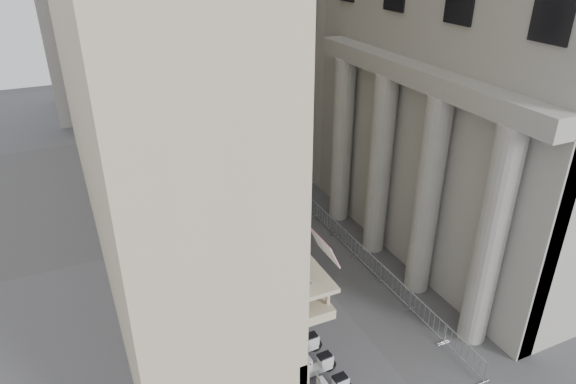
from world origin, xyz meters
name	(u,v)px	position (x,y,z in m)	size (l,w,h in m)	color
iron_fence	(209,246)	(-4.30, 18.00, 0.00)	(0.30, 28.00, 1.40)	black
blue_awning	(286,170)	(4.15, 26.00, 0.00)	(1.60, 3.00, 3.00)	navy
scooter_2	(317,376)	(-3.08, 6.80, 0.00)	(0.56, 1.40, 1.50)	silver
scooter_3	(304,355)	(-3.08, 8.04, 0.00)	(0.56, 1.40, 1.50)	silver
scooter_4	(292,337)	(-3.08, 9.29, 0.00)	(0.56, 1.40, 1.50)	silver
scooter_5	(281,320)	(-3.08, 10.54, 0.00)	(0.56, 1.40, 1.50)	silver
scooter_6	(270,304)	(-3.08, 11.79, 0.00)	(0.56, 1.40, 1.50)	silver
scooter_7	(261,289)	(-3.08, 13.03, 0.00)	(0.56, 1.40, 1.50)	silver
scooter_8	(252,276)	(-3.08, 14.28, 0.00)	(0.56, 1.40, 1.50)	silver
scooter_9	(244,264)	(-3.08, 15.53, 0.00)	(0.56, 1.40, 1.50)	silver
scooter_10	(236,252)	(-3.08, 16.78, 0.00)	(0.56, 1.40, 1.50)	silver
scooter_11	(229,242)	(-3.08, 18.03, 0.00)	(0.56, 1.40, 1.50)	silver
scooter_12	(223,231)	(-3.08, 19.27, 0.00)	(0.56, 1.40, 1.50)	silver
scooter_13	(216,222)	(-3.08, 20.52, 0.00)	(0.56, 1.40, 1.50)	silver
scooter_14	(211,213)	(-3.08, 21.77, 0.00)	(0.56, 1.40, 1.50)	silver
scooter_15	(205,205)	(-3.08, 23.02, 0.00)	(0.56, 1.40, 1.50)	silver
barrier_0	(463,362)	(2.82, 4.89, 0.00)	(0.60, 2.40, 1.10)	#ACAFB4
barrier_1	(425,326)	(2.82, 7.39, 0.00)	(0.60, 2.40, 1.10)	#ACAFB4
barrier_2	(394,295)	(2.82, 9.89, 0.00)	(0.60, 2.40, 1.10)	#ACAFB4
barrier_3	(367,268)	(2.82, 12.39, 0.00)	(0.60, 2.40, 1.10)	#ACAFB4
barrier_4	(343,245)	(2.82, 14.89, 0.00)	(0.60, 2.40, 1.10)	#ACAFB4
barrier_5	(323,225)	(2.82, 17.39, 0.00)	(0.60, 2.40, 1.10)	#ACAFB4
barrier_6	(305,208)	(2.82, 19.89, 0.00)	(0.60, 2.40, 1.10)	#ACAFB4
barrier_7	(290,192)	(2.82, 22.39, 0.00)	(0.60, 2.40, 1.10)	#ACAFB4
security_tent	(184,137)	(-2.61, 29.51, 2.49)	(3.67, 3.67, 2.98)	silver
street_lamp	(179,130)	(-3.92, 25.00, 4.75)	(2.42, 1.25, 7.99)	#96999E
info_kiosk	(230,265)	(-4.19, 14.40, 0.95)	(0.59, 0.92, 1.87)	black
pedestrian_a	(206,145)	(-0.46, 31.38, 0.88)	(0.64, 0.42, 1.75)	#0D1136
pedestrian_b	(274,166)	(2.79, 24.97, 0.99)	(0.96, 0.75, 1.98)	black
pedestrian_c	(230,147)	(1.01, 29.73, 1.01)	(0.98, 0.64, 2.01)	black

